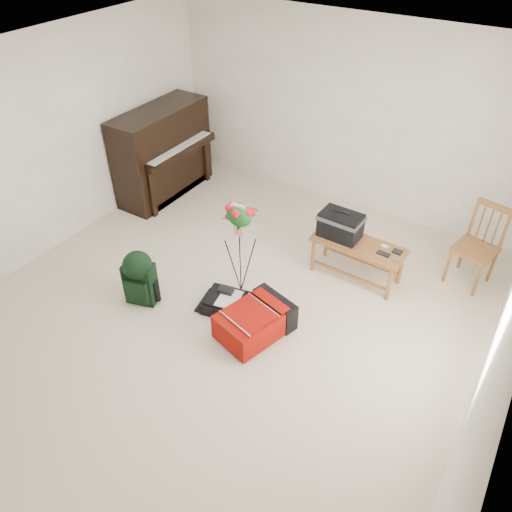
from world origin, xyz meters
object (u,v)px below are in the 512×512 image
Objects in this scene: flower_stand at (240,250)px; bench at (346,231)px; piano at (163,154)px; red_suitcase at (258,318)px; dining_chair at (476,247)px; black_duffel at (228,302)px; green_backpack at (139,275)px.

bench is at bearing 41.69° from flower_stand.
piano is 1.77× the size of red_suitcase.
dining_chair is 2.57m from red_suitcase.
green_backpack is (-0.86, -0.40, 0.28)m from black_duffel.
bench reaches higher than black_duffel.
dining_chair is 0.82× the size of flower_stand.
bench is at bearing -6.33° from piano.
piano is at bearing 106.64° from green_backpack.
dining_chair is (1.29, 0.63, -0.10)m from bench.
black_duffel is 0.99m from green_backpack.
black_duffel is (-2.05, -1.87, -0.39)m from dining_chair.
piano is 3.14m from red_suitcase.
dining_chair is 2.80m from black_duffel.
bench is 2.32m from green_backpack.
black_duffel is 0.90× the size of green_backpack.
flower_stand reaches higher than dining_chair.
green_backpack is at bearing -132.98° from bench.
dining_chair reaches higher than red_suitcase.
dining_chair is (4.23, 0.31, -0.13)m from piano.
dining_chair is at bearing 30.76° from black_duffel.
dining_chair is at bearing 29.50° from flower_stand.
bench is at bearing 46.79° from black_duffel.
red_suitcase is at bearing -116.06° from dining_chair.
dining_chair is at bearing 20.81° from green_backpack.
red_suitcase is at bearing -101.54° from bench.
piano is at bearing 142.71° from flower_stand.
piano reaches higher than green_backpack.
red_suitcase is (-1.61, -1.98, -0.30)m from dining_chair.
bench is 1.81× the size of black_duffel.
black_duffel is (2.18, -1.56, -0.52)m from piano.
bench is 1.44m from red_suitcase.
flower_stand is (-2.10, -1.55, 0.10)m from dining_chair.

